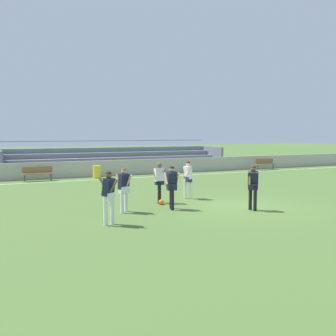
{
  "coord_description": "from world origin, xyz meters",
  "views": [
    {
      "loc": [
        -9.42,
        -12.78,
        2.89
      ],
      "look_at": [
        -1.47,
        3.57,
        1.33
      ],
      "focal_mm": 42.69,
      "sensor_mm": 36.0,
      "label": 1
    }
  ],
  "objects": [
    {
      "name": "player_dark_dropping_back",
      "position": [
        -2.67,
        0.76,
        0.99
      ],
      "size": [
        0.49,
        0.55,
        1.67
      ],
      "color": "black",
      "rests_on": "ground"
    },
    {
      "name": "player_dark_on_ball",
      "position": [
        -0.01,
        -0.76,
        1.02
      ],
      "size": [
        0.61,
        0.52,
        1.71
      ],
      "color": "black",
      "rests_on": "ground"
    },
    {
      "name": "player_dark_trailing_run",
      "position": [
        -4.51,
        1.01,
        0.98
      ],
      "size": [
        0.46,
        0.66,
        1.65
      ],
      "color": "white",
      "rests_on": "ground"
    },
    {
      "name": "ground_plane",
      "position": [
        0.0,
        0.0,
        0.0
      ],
      "size": [
        160.0,
        160.0,
        0.0
      ],
      "primitive_type": "plane",
      "color": "#4C6B30"
    },
    {
      "name": "trash_bin",
      "position": [
        -2.33,
        12.33,
        0.42
      ],
      "size": [
        0.51,
        0.51,
        0.84
      ],
      "primitive_type": "cylinder",
      "color": "yellow",
      "rests_on": "ground"
    },
    {
      "name": "player_white_overlapping",
      "position": [
        -2.52,
        2.23,
        1.02
      ],
      "size": [
        0.47,
        0.53,
        1.7
      ],
      "color": "black",
      "rests_on": "ground"
    },
    {
      "name": "bleacher_stand",
      "position": [
        0.39,
        15.99,
        0.98
      ],
      "size": [
        16.77,
        3.48,
        2.37
      ],
      "color": "#9EA3AD",
      "rests_on": "ground"
    },
    {
      "name": "player_white_pressing_high",
      "position": [
        -0.89,
        2.7,
        1.0
      ],
      "size": [
        0.55,
        0.44,
        1.68
      ],
      "color": "white",
      "rests_on": "ground"
    },
    {
      "name": "bench_centre_sideline",
      "position": [
        11.61,
        12.61,
        0.55
      ],
      "size": [
        1.8,
        0.4,
        0.9
      ],
      "color": "olive",
      "rests_on": "ground"
    },
    {
      "name": "bench_near_bin",
      "position": [
        -5.96,
        12.61,
        0.55
      ],
      "size": [
        1.8,
        0.4,
        0.9
      ],
      "color": "olive",
      "rests_on": "ground"
    },
    {
      "name": "sideline_wall",
      "position": [
        0.0,
        13.69,
        0.53
      ],
      "size": [
        48.0,
        0.16,
        1.07
      ],
      "primitive_type": "cube",
      "color": "#BCB7AD",
      "rests_on": "ground"
    },
    {
      "name": "field_line_sideline",
      "position": [
        0.0,
        11.73,
        0.0
      ],
      "size": [
        44.0,
        0.12,
        0.01
      ],
      "primitive_type": "cube",
      "color": "white",
      "rests_on": "ground"
    },
    {
      "name": "player_dark_challenging",
      "position": [
        -5.64,
        -0.72,
        1.03
      ],
      "size": [
        0.49,
        0.67,
        1.72
      ],
      "color": "white",
      "rests_on": "ground"
    },
    {
      "name": "soccer_ball",
      "position": [
        -2.62,
        1.85,
        0.11
      ],
      "size": [
        0.22,
        0.22,
        0.22
      ],
      "primitive_type": "sphere",
      "color": "orange",
      "rests_on": "ground"
    }
  ]
}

